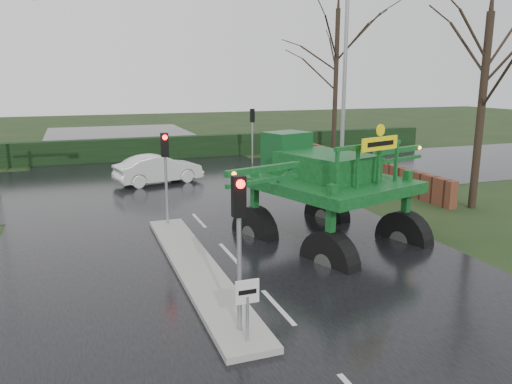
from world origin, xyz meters
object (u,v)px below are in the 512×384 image
object	(u,v)px
traffic_signal_far	(252,124)
street_light_right	(339,66)
white_sedan	(159,183)
traffic_signal_mid	(165,159)
crop_sprayer	(326,184)
keep_left_sign	(247,301)
traffic_signal_near	(239,221)

from	to	relation	value
traffic_signal_far	street_light_right	xyz separation A→B (m)	(1.69, -8.01, 3.40)
traffic_signal_far	white_sedan	xyz separation A→B (m)	(-6.78, -4.31, -2.59)
traffic_signal_mid	crop_sprayer	size ratio (longest dim) A/B	0.40
traffic_signal_mid	traffic_signal_far	world-z (taller)	same
keep_left_sign	crop_sprayer	bearing A→B (deg)	45.86
traffic_signal_mid	street_light_right	bearing A→B (deg)	25.40
crop_sprayer	street_light_right	bearing A→B (deg)	41.40
keep_left_sign	traffic_signal_far	distance (m)	22.93
keep_left_sign	traffic_signal_near	bearing A→B (deg)	90.00
traffic_signal_near	street_light_right	world-z (taller)	street_light_right
traffic_signal_far	street_light_right	bearing A→B (deg)	101.95
traffic_signal_mid	white_sedan	bearing A→B (deg)	82.88
white_sedan	street_light_right	bearing A→B (deg)	-126.98
traffic_signal_mid	street_light_right	size ratio (longest dim) A/B	0.35
keep_left_sign	crop_sprayer	size ratio (longest dim) A/B	0.15
crop_sprayer	white_sedan	bearing A→B (deg)	83.93
white_sedan	traffic_signal_far	bearing A→B (deg)	-70.93
traffic_signal_mid	traffic_signal_far	bearing A→B (deg)	58.07
keep_left_sign	traffic_signal_mid	bearing A→B (deg)	90.00
white_sedan	traffic_signal_mid	bearing A→B (deg)	159.47
street_light_right	crop_sprayer	bearing A→B (deg)	-120.71
traffic_signal_far	street_light_right	size ratio (longest dim) A/B	0.35
street_light_right	white_sedan	size ratio (longest dim) A/B	2.20
keep_left_sign	traffic_signal_near	world-z (taller)	traffic_signal_near
keep_left_sign	street_light_right	xyz separation A→B (m)	(9.49, 13.50, 4.93)
keep_left_sign	crop_sprayer	xyz separation A→B (m)	(3.80, 3.92, 1.35)
traffic_signal_near	white_sedan	distance (m)	16.93
keep_left_sign	traffic_signal_mid	distance (m)	9.12
traffic_signal_near	street_light_right	distance (m)	16.46
traffic_signal_near	crop_sprayer	distance (m)	5.12
traffic_signal_near	keep_left_sign	bearing A→B (deg)	-90.00
keep_left_sign	traffic_signal_mid	size ratio (longest dim) A/B	0.38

